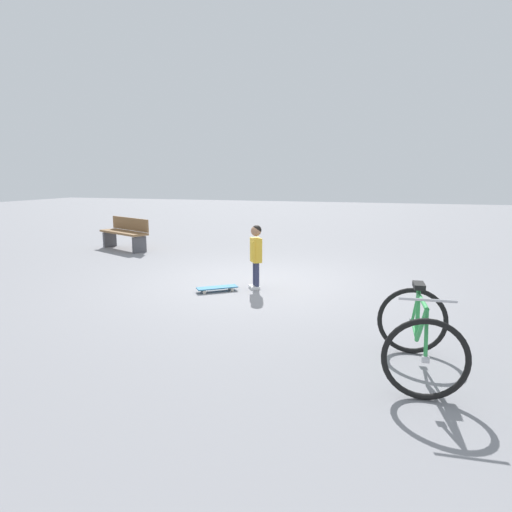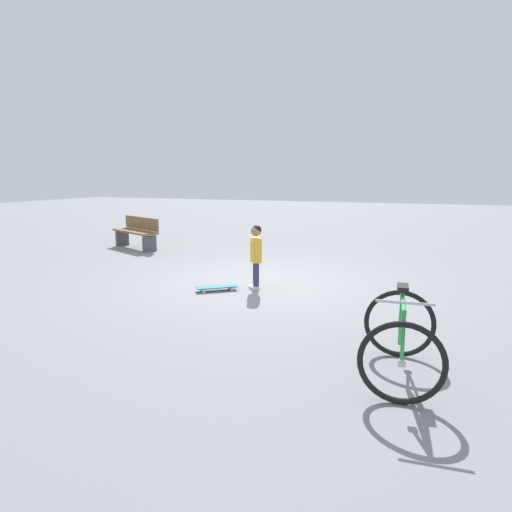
{
  "view_description": "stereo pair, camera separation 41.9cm",
  "coord_description": "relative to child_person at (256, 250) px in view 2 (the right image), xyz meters",
  "views": [
    {
      "loc": [
        -7.25,
        -2.29,
        1.85
      ],
      "look_at": [
        -0.42,
        -0.11,
        0.55
      ],
      "focal_mm": 31.12,
      "sensor_mm": 36.0,
      "label": 1
    },
    {
      "loc": [
        -7.11,
        -2.68,
        1.85
      ],
      "look_at": [
        -0.42,
        -0.11,
        0.55
      ],
      "focal_mm": 31.12,
      "sensor_mm": 36.0,
      "label": 2
    }
  ],
  "objects": [
    {
      "name": "ground_plane",
      "position": [
        0.42,
        0.11,
        -0.66
      ],
      "size": [
        50.0,
        50.0,
        0.0
      ],
      "primitive_type": "plane",
      "color": "gray"
    },
    {
      "name": "child_person",
      "position": [
        0.0,
        0.0,
        0.0
      ],
      "size": [
        0.41,
        0.27,
        1.06
      ],
      "color": "#2D3351",
      "rests_on": "ground"
    },
    {
      "name": "skateboard",
      "position": [
        -0.37,
        0.54,
        -0.6
      ],
      "size": [
        0.55,
        0.64,
        0.07
      ],
      "color": "teal",
      "rests_on": "ground"
    },
    {
      "name": "bicycle_near",
      "position": [
        -2.62,
        -2.43,
        -0.28
      ],
      "size": [
        1.12,
        0.79,
        0.85
      ],
      "color": "black",
      "rests_on": "ground"
    },
    {
      "name": "street_bench",
      "position": [
        2.82,
        4.38,
        -0.23
      ],
      "size": [
        1.07,
        1.64,
        0.8
      ],
      "color": "brown",
      "rests_on": "ground"
    }
  ]
}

